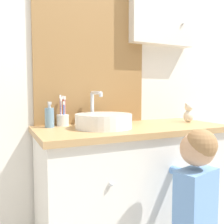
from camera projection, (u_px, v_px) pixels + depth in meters
name	position (u px, v px, depth m)	size (l,w,h in m)	color
wall_back	(115.00, 65.00, 1.83)	(3.20, 0.18, 2.50)	silver
vanity_counter	(132.00, 192.00, 1.62)	(1.20, 0.55, 0.88)	silver
sink_basin	(103.00, 120.00, 1.51)	(0.34, 0.39, 0.22)	white
toothbrush_holder	(63.00, 119.00, 1.60)	(0.08, 0.08, 0.20)	silver
soap_dispenser	(49.00, 117.00, 1.53)	(0.06, 0.06, 0.16)	#6B93B2
child_figure	(196.00, 204.00, 1.23)	(0.24, 0.46, 0.92)	slate
teddy_bear	(189.00, 113.00, 1.80)	(0.08, 0.07, 0.14)	beige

